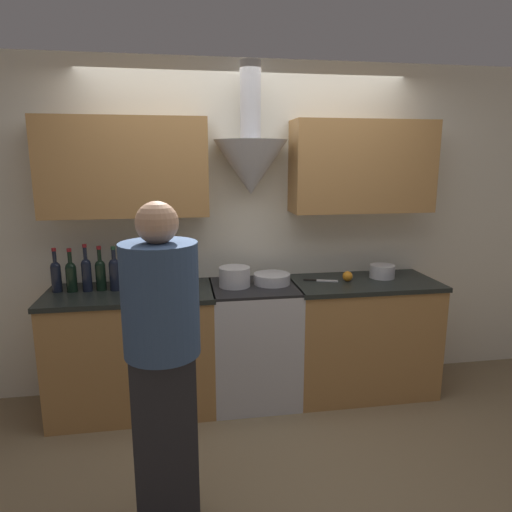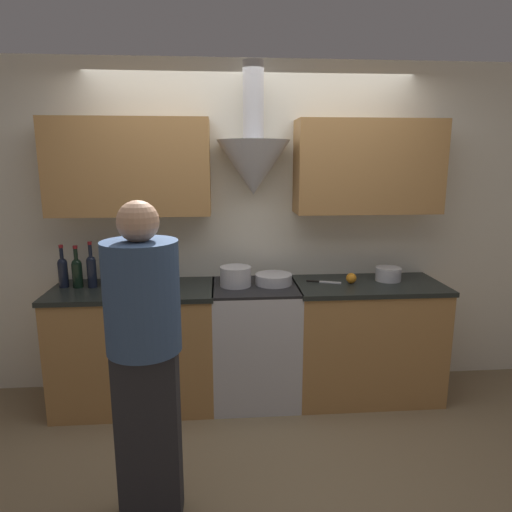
% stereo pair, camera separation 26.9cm
% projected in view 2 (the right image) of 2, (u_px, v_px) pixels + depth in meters
% --- Properties ---
extents(ground_plane, '(12.00, 12.00, 0.00)m').
position_uv_depth(ground_plane, '(258.00, 418.00, 3.35)').
color(ground_plane, '#847051').
extents(wall_back, '(8.40, 0.55, 2.60)m').
position_uv_depth(wall_back, '(251.00, 210.00, 3.60)').
color(wall_back, silver).
rests_on(wall_back, ground_plane).
extents(counter_left, '(1.20, 0.62, 0.92)m').
position_uv_depth(counter_left, '(136.00, 346.00, 3.48)').
color(counter_left, '#B27F47').
rests_on(counter_left, ground_plane).
extents(counter_right, '(1.14, 0.62, 0.92)m').
position_uv_depth(counter_right, '(365.00, 339.00, 3.62)').
color(counter_right, '#B27F47').
rests_on(counter_right, ground_plane).
extents(stove_range, '(0.65, 0.60, 0.92)m').
position_uv_depth(stove_range, '(255.00, 342.00, 3.55)').
color(stove_range, silver).
rests_on(stove_range, ground_plane).
extents(wine_bottle_0, '(0.07, 0.07, 0.32)m').
position_uv_depth(wine_bottle_0, '(63.00, 271.00, 3.38)').
color(wine_bottle_0, black).
rests_on(wine_bottle_0, counter_left).
extents(wine_bottle_1, '(0.08, 0.08, 0.32)m').
position_uv_depth(wine_bottle_1, '(77.00, 271.00, 3.38)').
color(wine_bottle_1, black).
rests_on(wine_bottle_1, counter_left).
extents(wine_bottle_2, '(0.07, 0.07, 0.35)m').
position_uv_depth(wine_bottle_2, '(92.00, 269.00, 3.38)').
color(wine_bottle_2, black).
rests_on(wine_bottle_2, counter_left).
extents(wine_bottle_3, '(0.07, 0.07, 0.33)m').
position_uv_depth(wine_bottle_3, '(105.00, 270.00, 3.40)').
color(wine_bottle_3, black).
rests_on(wine_bottle_3, counter_left).
extents(wine_bottle_4, '(0.08, 0.08, 0.32)m').
position_uv_depth(wine_bottle_4, '(118.00, 270.00, 3.39)').
color(wine_bottle_4, black).
rests_on(wine_bottle_4, counter_left).
extents(wine_bottle_5, '(0.08, 0.08, 0.35)m').
position_uv_depth(wine_bottle_5, '(133.00, 267.00, 3.42)').
color(wine_bottle_5, black).
rests_on(wine_bottle_5, counter_left).
extents(stock_pot, '(0.23, 0.23, 0.15)m').
position_uv_depth(stock_pot, '(236.00, 276.00, 3.43)').
color(stock_pot, silver).
rests_on(stock_pot, stove_range).
extents(mixing_bowl, '(0.28, 0.28, 0.08)m').
position_uv_depth(mixing_bowl, '(274.00, 279.00, 3.48)').
color(mixing_bowl, silver).
rests_on(mixing_bowl, stove_range).
extents(orange_fruit, '(0.08, 0.08, 0.08)m').
position_uv_depth(orange_fruit, '(351.00, 278.00, 3.51)').
color(orange_fruit, orange).
rests_on(orange_fruit, counter_right).
extents(saucepan, '(0.20, 0.20, 0.10)m').
position_uv_depth(saucepan, '(388.00, 274.00, 3.59)').
color(saucepan, silver).
rests_on(saucepan, counter_right).
extents(chefs_knife, '(0.26, 0.11, 0.01)m').
position_uv_depth(chefs_knife, '(324.00, 282.00, 3.54)').
color(chefs_knife, silver).
rests_on(chefs_knife, counter_right).
extents(person_foreground_left, '(0.36, 0.36, 1.68)m').
position_uv_depth(person_foreground_left, '(145.00, 354.00, 2.24)').
color(person_foreground_left, '#28282D').
rests_on(person_foreground_left, ground_plane).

